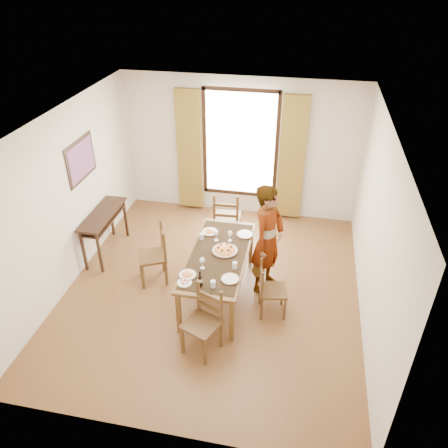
% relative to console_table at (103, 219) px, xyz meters
% --- Properties ---
extents(ground, '(5.00, 5.00, 0.00)m').
position_rel_console_table_xyz_m(ground, '(2.03, -0.60, -0.68)').
color(ground, '#53271A').
rests_on(ground, ground).
extents(room_shell, '(4.60, 5.10, 2.74)m').
position_rel_console_table_xyz_m(room_shell, '(2.03, -0.47, 0.86)').
color(room_shell, beige).
rests_on(room_shell, ground).
extents(console_table, '(0.38, 1.20, 0.80)m').
position_rel_console_table_xyz_m(console_table, '(0.00, 0.00, 0.00)').
color(console_table, black).
rests_on(console_table, ground).
extents(dining_table, '(0.85, 1.91, 0.76)m').
position_rel_console_table_xyz_m(dining_table, '(2.14, -0.70, 0.01)').
color(dining_table, brown).
rests_on(dining_table, ground).
extents(chair_west, '(0.57, 0.57, 0.97)m').
position_rel_console_table_xyz_m(chair_west, '(1.08, -0.55, -0.23)').
color(chair_west, brown).
rests_on(chair_west, ground).
extents(chair_north, '(0.49, 0.49, 1.05)m').
position_rel_console_table_xyz_m(chair_north, '(2.00, 0.72, -0.20)').
color(chair_north, brown).
rests_on(chair_north, ground).
extents(chair_south, '(0.55, 0.55, 0.96)m').
position_rel_console_table_xyz_m(chair_south, '(2.17, -1.81, -0.24)').
color(chair_south, brown).
rests_on(chair_south, ground).
extents(chair_east, '(0.45, 0.45, 0.86)m').
position_rel_console_table_xyz_m(chair_east, '(2.96, -0.95, -0.28)').
color(chair_east, brown).
rests_on(chair_east, ground).
extents(man, '(0.95, 0.89, 1.77)m').
position_rel_console_table_xyz_m(man, '(2.83, -0.37, 0.20)').
color(man, gray).
rests_on(man, ground).
extents(plate_sw, '(0.27, 0.27, 0.05)m').
position_rel_console_table_xyz_m(plate_sw, '(1.83, -1.27, 0.10)').
color(plate_sw, silver).
rests_on(plate_sw, dining_table).
extents(plate_se, '(0.27, 0.27, 0.05)m').
position_rel_console_table_xyz_m(plate_se, '(2.42, -1.24, 0.10)').
color(plate_se, silver).
rests_on(plate_se, dining_table).
extents(plate_nw, '(0.27, 0.27, 0.05)m').
position_rel_console_table_xyz_m(plate_nw, '(1.89, -0.16, 0.10)').
color(plate_nw, silver).
rests_on(plate_nw, dining_table).
extents(plate_ne, '(0.27, 0.27, 0.05)m').
position_rel_console_table_xyz_m(plate_ne, '(2.45, -0.12, 0.10)').
color(plate_ne, silver).
rests_on(plate_ne, dining_table).
extents(pasta_platter, '(0.40, 0.40, 0.10)m').
position_rel_console_table_xyz_m(pasta_platter, '(2.22, -0.61, 0.12)').
color(pasta_platter, '#D3471B').
rests_on(pasta_platter, dining_table).
extents(caprese_plate, '(0.20, 0.20, 0.04)m').
position_rel_console_table_xyz_m(caprese_plate, '(1.83, -1.43, 0.09)').
color(caprese_plate, silver).
rests_on(caprese_plate, dining_table).
extents(wine_glass_a, '(0.08, 0.08, 0.18)m').
position_rel_console_table_xyz_m(wine_glass_a, '(1.99, -1.07, 0.16)').
color(wine_glass_a, white).
rests_on(wine_glass_a, dining_table).
extents(wine_glass_b, '(0.08, 0.08, 0.18)m').
position_rel_console_table_xyz_m(wine_glass_b, '(2.25, -0.32, 0.16)').
color(wine_glass_b, white).
rests_on(wine_glass_b, dining_table).
extents(wine_glass_c, '(0.08, 0.08, 0.18)m').
position_rel_console_table_xyz_m(wine_glass_c, '(2.04, -0.36, 0.16)').
color(wine_glass_c, white).
rests_on(wine_glass_c, dining_table).
extents(tumbler_a, '(0.07, 0.07, 0.10)m').
position_rel_console_table_xyz_m(tumbler_a, '(2.44, -0.98, 0.12)').
color(tumbler_a, silver).
rests_on(tumbler_a, dining_table).
extents(tumbler_b, '(0.07, 0.07, 0.10)m').
position_rel_console_table_xyz_m(tumbler_b, '(1.81, -0.37, 0.12)').
color(tumbler_b, silver).
rests_on(tumbler_b, dining_table).
extents(tumbler_c, '(0.07, 0.07, 0.10)m').
position_rel_console_table_xyz_m(tumbler_c, '(2.22, -1.43, 0.12)').
color(tumbler_c, silver).
rests_on(tumbler_c, dining_table).
extents(wine_bottle, '(0.07, 0.07, 0.25)m').
position_rel_console_table_xyz_m(wine_bottle, '(2.05, -1.44, 0.20)').
color(wine_bottle, black).
rests_on(wine_bottle, dining_table).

